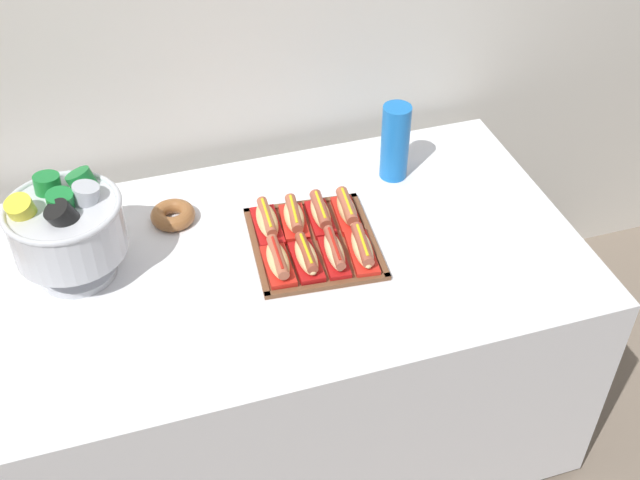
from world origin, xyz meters
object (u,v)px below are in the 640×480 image
object	(u,v)px
punch_bowl	(67,225)
cup_stack	(395,142)
donut	(173,215)
hot_dog_2	(334,252)
buffet_table	(287,343)
hot_dog_3	(362,249)
hot_dog_4	(267,221)
hot_dog_6	(321,214)
hot_dog_1	(306,257)
hot_dog_5	(294,218)
hot_dog_0	(278,261)
hot_dog_7	(347,210)
serving_tray	(314,243)

from	to	relation	value
punch_bowl	cup_stack	size ratio (longest dim) A/B	1.23
donut	hot_dog_2	bearing A→B (deg)	-38.61
buffet_table	hot_dog_3	distance (m)	0.44
hot_dog_4	hot_dog_6	xyz separation A→B (m)	(0.15, -0.01, 0.00)
hot_dog_1	donut	distance (m)	0.42
hot_dog_4	hot_dog_5	world-z (taller)	same
hot_dog_1	punch_bowl	size ratio (longest dim) A/B	0.55
buffet_table	hot_dog_0	xyz separation A→B (m)	(-0.03, -0.06, 0.39)
hot_dog_3	cup_stack	xyz separation A→B (m)	(0.22, 0.32, 0.08)
buffet_table	hot_dog_7	bearing A→B (deg)	22.35
buffet_table	hot_dog_3	bearing A→B (deg)	-22.30
hot_dog_0	cup_stack	world-z (taller)	cup_stack
serving_tray	hot_dog_4	size ratio (longest dim) A/B	2.27
hot_dog_7	donut	world-z (taller)	hot_dog_7
hot_dog_2	hot_dog_5	distance (m)	0.18
hot_dog_3	hot_dog_4	size ratio (longest dim) A/B	1.04
donut	punch_bowl	bearing A→B (deg)	-153.90
hot_dog_0	hot_dog_5	bearing A→B (deg)	60.79
serving_tray	hot_dog_0	size ratio (longest dim) A/B	2.39
hot_dog_0	punch_bowl	bearing A→B (deg)	162.67
hot_dog_6	punch_bowl	xyz separation A→B (m)	(-0.66, 0.00, 0.12)
hot_dog_6	donut	world-z (taller)	hot_dog_6
donut	hot_dog_7	bearing A→B (deg)	-16.99
hot_dog_2	hot_dog_5	world-z (taller)	hot_dog_2
buffet_table	hot_dog_0	distance (m)	0.40
hot_dog_1	hot_dog_6	world-z (taller)	hot_dog_6
hot_dog_2	hot_dog_7	distance (m)	0.18
hot_dog_7	hot_dog_3	bearing A→B (deg)	-94.77
hot_dog_6	hot_dog_1	bearing A→B (deg)	-119.21
hot_dog_1	cup_stack	distance (m)	0.49
cup_stack	hot_dog_3	bearing A→B (deg)	-123.53
hot_dog_0	donut	xyz separation A→B (m)	(-0.23, 0.29, -0.01)
hot_dog_4	hot_dog_6	size ratio (longest dim) A/B	1.07
hot_dog_0	punch_bowl	distance (m)	0.53
punch_bowl	donut	world-z (taller)	punch_bowl
hot_dog_2	punch_bowl	distance (m)	0.68
hot_dog_5	hot_dog_3	bearing A→B (deg)	-52.50
hot_dog_7	hot_dog_4	bearing A→B (deg)	175.23
hot_dog_5	hot_dog_7	size ratio (longest dim) A/B	0.98
hot_dog_3	hot_dog_6	bearing A→B (deg)	109.67
hot_dog_0	cup_stack	bearing A→B (deg)	34.87
buffet_table	hot_dog_4	bearing A→B (deg)	99.38
hot_dog_4	hot_dog_5	distance (m)	0.08
hot_dog_4	hot_dog_5	size ratio (longest dim) A/B	1.07
hot_dog_3	hot_dog_6	xyz separation A→B (m)	(-0.06, 0.17, 0.00)
buffet_table	hot_dog_5	xyz separation A→B (m)	(0.06, 0.10, 0.39)
hot_dog_0	hot_dog_1	world-z (taller)	same
punch_bowl	serving_tray	bearing A→B (deg)	-7.60
buffet_table	hot_dog_1	size ratio (longest dim) A/B	10.01
serving_tray	hot_dog_6	xyz separation A→B (m)	(0.04, 0.08, 0.03)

